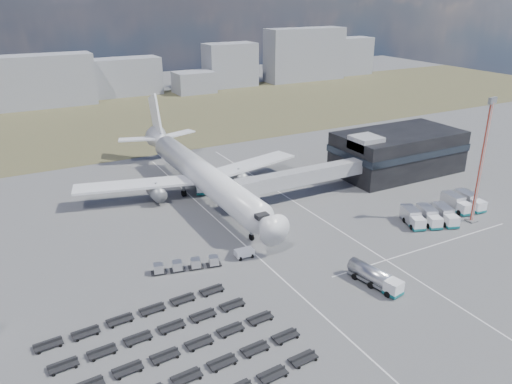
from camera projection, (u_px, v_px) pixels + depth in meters
name	position (u px, v px, depth m)	size (l,w,h in m)	color
ground	(277.00, 262.00, 81.22)	(420.00, 420.00, 0.00)	#565659
grass_strip	(113.00, 120.00, 170.92)	(420.00, 90.00, 0.01)	#46462A
lane_markings	(316.00, 241.00, 87.99)	(47.12, 110.00, 0.01)	silver
terminal	(397.00, 151.00, 119.95)	(30.40, 16.40, 11.00)	black
jet_bridge	(293.00, 179.00, 103.03)	(30.30, 3.80, 7.05)	#939399
airliner	(200.00, 173.00, 105.65)	(51.59, 64.53, 17.62)	white
skyline	(115.00, 76.00, 206.13)	(292.21, 22.03, 24.85)	gray
fuel_tanker	(375.00, 277.00, 74.22)	(3.84, 9.25, 2.91)	white
pushback_tug	(244.00, 253.00, 82.48)	(3.06, 1.72, 1.40)	white
catering_truck	(202.00, 184.00, 109.90)	(5.08, 7.48, 3.18)	white
service_trucks_near	(429.00, 216.00, 94.25)	(10.74, 9.42, 2.73)	white
service_trucks_far	(463.00, 202.00, 100.54)	(6.70, 7.69, 2.82)	white
uld_row	(186.00, 265.00, 78.60)	(11.14, 3.79, 1.54)	black
baggage_dollies	(166.00, 357.00, 59.55)	(32.64, 22.93, 0.82)	black
floodlight_mast	(482.00, 162.00, 91.25)	(2.27, 1.84, 23.82)	#B9331D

